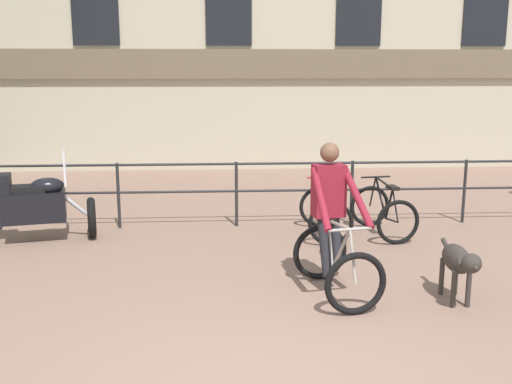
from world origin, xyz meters
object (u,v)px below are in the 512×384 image
Objects in this scene: parked_motorcycle at (33,205)px; dog at (459,262)px; parked_bicycle_mid_left at (383,212)px; parked_bicycle_near_lamp at (325,213)px; cyclist_with_bike at (333,227)px.

dog is at bearing -129.20° from parked_motorcycle.
parked_motorcycle reaches higher than parked_bicycle_mid_left.
dog is at bearing 110.33° from parked_bicycle_near_lamp.
dog is 0.90× the size of parked_bicycle_near_lamp.
cyclist_with_bike reaches higher than parked_bicycle_mid_left.
parked_motorcycle is 1.61× the size of parked_bicycle_near_lamp.
parked_bicycle_mid_left is (-0.07, 2.73, -0.12)m from dog.
parked_bicycle_near_lamp is 0.90m from parked_bicycle_mid_left.
cyclist_with_bike reaches higher than parked_motorcycle.
parked_bicycle_near_lamp is at bearing 72.04° from cyclist_with_bike.
parked_bicycle_mid_left is at bearing -179.30° from parked_bicycle_near_lamp.
dog is 5.92m from parked_motorcycle.
parked_motorcycle is at bearing -7.72° from parked_bicycle_mid_left.
parked_bicycle_mid_left is at bearing -101.75° from parked_motorcycle.
dog is 2.90m from parked_bicycle_near_lamp.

